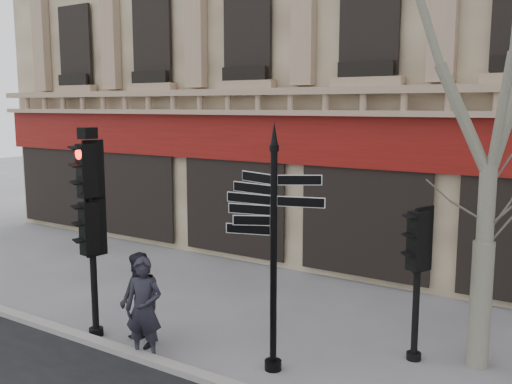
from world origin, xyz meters
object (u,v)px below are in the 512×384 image
traffic_signal_main (91,207)px  pedestrian_a (144,309)px  fingerpost (274,207)px  traffic_signal_secondary (418,257)px  pedestrian_b (140,300)px  plane_tree (499,8)px

traffic_signal_main → pedestrian_a: size_ratio=2.20×
fingerpost → traffic_signal_main: 3.76m
fingerpost → traffic_signal_secondary: bearing=34.5°
pedestrian_a → pedestrian_b: size_ratio=1.04×
fingerpost → traffic_signal_main: bearing=-177.6°
plane_tree → fingerpost: bearing=-144.5°
fingerpost → pedestrian_b: size_ratio=2.37×
pedestrian_a → traffic_signal_secondary: bearing=10.9°
fingerpost → plane_tree: size_ratio=0.49×
traffic_signal_secondary → plane_tree: (1.00, 0.35, 4.13)m
traffic_signal_secondary → pedestrian_b: size_ratio=1.51×
pedestrian_b → plane_tree: bearing=45.9°
traffic_signal_secondary → plane_tree: 4.27m
pedestrian_a → traffic_signal_main: bearing=149.9°
traffic_signal_main → pedestrian_b: bearing=14.9°
traffic_signal_main → pedestrian_a: bearing=-1.0°
fingerpost → pedestrian_a: size_ratio=2.29×
pedestrian_a → pedestrian_b: (-0.46, 0.37, -0.03)m
traffic_signal_main → pedestrian_a: 2.27m
traffic_signal_main → plane_tree: plane_tree is taller
traffic_signal_main → plane_tree: bearing=29.8°
traffic_signal_main → traffic_signal_secondary: (5.58, 2.37, -0.69)m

